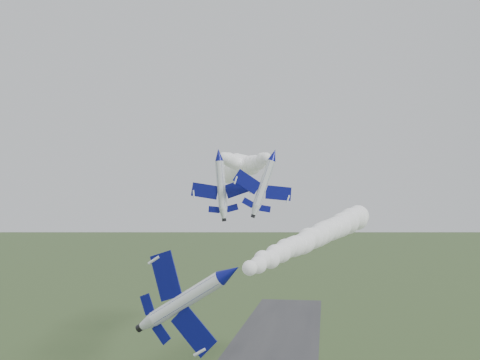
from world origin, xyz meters
name	(u,v)px	position (x,y,z in m)	size (l,w,h in m)	color
jet_lead	(230,273)	(4.02, -5.35, 29.06)	(6.66, 14.20, 10.13)	white
smoke_trail_jet_lead	(322,234)	(13.41, 30.68, 31.77)	(4.85, 66.64, 4.85)	white
jet_pair_left	(219,155)	(-2.52, 21.19, 44.47)	(9.53, 11.49, 2.87)	white
smoke_trail_jet_pair_left	(242,163)	(-4.66, 58.80, 46.66)	(4.73, 69.83, 4.73)	white
jet_pair_right	(274,155)	(6.16, 21.17, 44.27)	(8.96, 10.92, 3.67)	white
smoke_trail_jet_pair_right	(243,167)	(-3.07, 49.41, 44.85)	(4.99, 54.45, 4.99)	white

